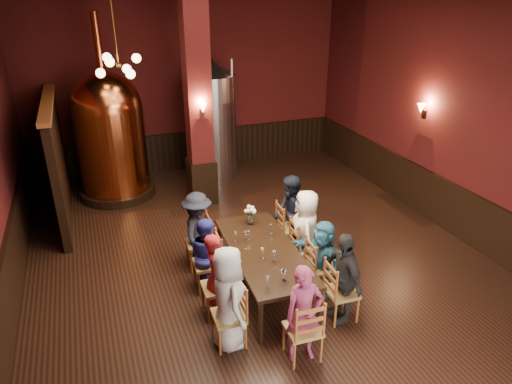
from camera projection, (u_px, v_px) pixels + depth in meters
name	position (u px, v px, depth m)	size (l,w,h in m)	color
room	(260.00, 141.00, 7.26)	(10.00, 10.02, 4.50)	black
wainscot_right	(441.00, 201.00, 9.28)	(0.08, 9.90, 1.00)	black
wainscot_back	(192.00, 149.00, 12.20)	(7.90, 0.08, 1.00)	black
wainscot_left	(9.00, 285.00, 6.70)	(0.08, 9.90, 1.00)	black
column	(198.00, 104.00, 9.54)	(0.58, 0.58, 4.50)	#4B1015
partition	(59.00, 162.00, 9.37)	(0.22, 3.50, 2.40)	black
pendant_cluster	(119.00, 66.00, 8.78)	(0.90, 0.90, 1.70)	#A57226
sconce_wall	(425.00, 110.00, 9.23)	(0.20, 0.20, 0.36)	black
sconce_column	(202.00, 109.00, 9.31)	(0.20, 0.20, 0.36)	black
dining_table	(264.00, 253.00, 7.16)	(1.11, 2.45, 0.75)	black
chair_0	(229.00, 316.00, 6.15)	(0.46, 0.46, 0.92)	#985326
person_0	(228.00, 298.00, 6.03)	(0.73, 0.48, 1.50)	silver
chair_1	(217.00, 287.00, 6.73)	(0.46, 0.46, 0.92)	#985326
person_1	(216.00, 275.00, 6.64)	(0.49, 0.32, 1.35)	maroon
chair_2	(207.00, 263.00, 7.30)	(0.46, 0.46, 0.92)	#985326
person_2	(207.00, 254.00, 7.22)	(0.61, 0.30, 1.26)	navy
chair_3	(199.00, 243.00, 7.87)	(0.46, 0.46, 0.92)	#985326
person_3	(198.00, 231.00, 7.77)	(0.90, 0.52, 1.40)	black
chair_4	(342.00, 291.00, 6.63)	(0.46, 0.46, 0.92)	#985326
person_4	(343.00, 277.00, 6.53)	(0.83, 0.35, 1.42)	black
chair_5	(321.00, 267.00, 7.21)	(0.46, 0.46, 0.92)	#985326
person_5	(322.00, 258.00, 7.14)	(1.17, 0.37, 1.26)	teal
chair_6	(305.00, 246.00, 7.78)	(0.46, 0.46, 0.92)	#985326
person_6	(305.00, 232.00, 7.66)	(0.72, 0.47, 1.48)	white
chair_7	(290.00, 228.00, 8.36)	(0.46, 0.46, 0.92)	#985326
person_7	(290.00, 215.00, 8.24)	(0.71, 0.35, 1.47)	black
chair_8	(303.00, 329.00, 5.91)	(0.46, 0.46, 0.92)	#985326
person_8	(304.00, 314.00, 5.82)	(0.51, 0.33, 1.39)	#8F2F56
copper_kettle	(111.00, 134.00, 10.18)	(1.97, 1.97, 4.04)	black
steel_vessel	(212.00, 119.00, 11.27)	(1.59, 1.59, 2.98)	#B2B2B7
rose_vase	(251.00, 212.00, 7.79)	(0.20, 0.20, 0.35)	white
wine_glass_0	(285.00, 276.00, 6.34)	(0.07, 0.07, 0.17)	white
wine_glass_1	(268.00, 282.00, 6.21)	(0.07, 0.07, 0.17)	white
wine_glass_2	(282.00, 275.00, 6.36)	(0.07, 0.07, 0.17)	white
wine_glass_3	(275.00, 256.00, 6.80)	(0.07, 0.07, 0.17)	white
wine_glass_4	(246.00, 236.00, 7.33)	(0.07, 0.07, 0.17)	white
wine_glass_5	(236.00, 237.00, 7.32)	(0.07, 0.07, 0.17)	white
wine_glass_6	(271.00, 229.00, 7.55)	(0.07, 0.07, 0.17)	white
wine_glass_7	(263.00, 253.00, 6.87)	(0.07, 0.07, 0.17)	white
wine_glass_8	(248.00, 236.00, 7.35)	(0.07, 0.07, 0.17)	white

